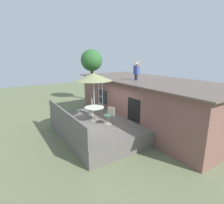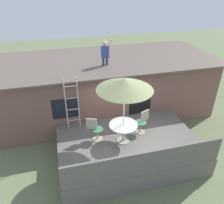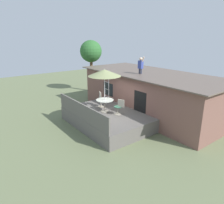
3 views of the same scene
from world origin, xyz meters
name	(u,v)px [view 3 (image 3 of 3)]	position (x,y,z in m)	size (l,w,h in m)	color
ground_plane	(108,125)	(0.00, 0.00, 0.00)	(40.00, 40.00, 0.00)	#66704C
house	(150,93)	(0.00, 3.60, 1.40)	(10.50, 4.50, 2.79)	brown
deck	(108,119)	(0.00, 0.00, 0.40)	(5.23, 3.56, 0.80)	#605B56
deck_railing	(82,111)	(0.00, -1.73, 1.25)	(5.13, 0.08, 0.90)	#605B56
patio_table	(105,102)	(-0.21, -0.04, 1.39)	(1.04, 1.04, 0.74)	#A59E8C
patio_umbrella	(104,73)	(-0.21, -0.04, 3.15)	(1.90, 1.90, 2.54)	silver
step_ladder	(107,86)	(-1.87, 1.29, 1.90)	(0.52, 0.04, 2.20)	silver
person_figure	(141,64)	(-0.19, 2.79, 3.40)	(0.47, 0.20, 1.11)	#33384C
patio_chair_left	(101,99)	(-1.18, 0.31, 1.26)	(0.60, 0.44, 0.92)	#A59E8C
patio_chair_right	(119,107)	(0.67, 0.33, 1.26)	(0.60, 0.44, 0.92)	#A59E8C
backyard_tree	(91,52)	(-7.46, 3.53, 3.72)	(2.00, 2.00, 4.78)	brown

